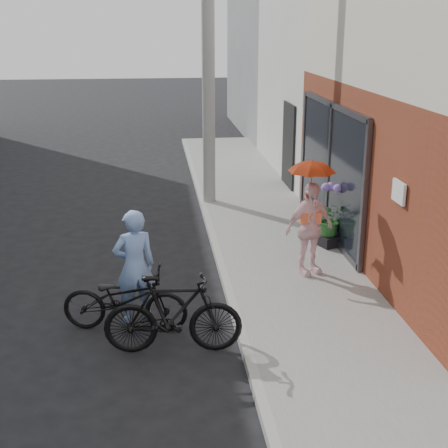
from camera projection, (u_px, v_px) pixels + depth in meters
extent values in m
plane|color=black|center=(170.00, 332.00, 8.49)|extent=(80.00, 80.00, 0.00)
cube|color=gray|center=(290.00, 266.00, 10.59)|extent=(2.20, 24.00, 0.12)
cube|color=#9E9E99|center=(222.00, 269.00, 10.46)|extent=(0.12, 24.00, 0.12)
cube|color=black|center=(330.00, 170.00, 11.72)|extent=(0.06, 3.80, 2.40)
cube|color=white|center=(399.00, 192.00, 8.46)|extent=(0.04, 0.40, 0.30)
cube|color=silver|center=(424.00, 42.00, 16.69)|extent=(8.00, 6.00, 7.00)
cube|color=slate|center=(346.00, 36.00, 23.31)|extent=(8.00, 8.00, 7.00)
cylinder|color=#9E9E99|center=(208.00, 47.00, 13.19)|extent=(0.28, 0.28, 7.00)
imported|color=#80A5E4|center=(135.00, 266.00, 8.59)|extent=(0.67, 0.53, 1.62)
imported|color=black|center=(125.00, 299.00, 8.42)|extent=(1.78, 0.89, 0.90)
imported|color=black|center=(173.00, 314.00, 7.82)|extent=(1.78, 0.62, 1.05)
imported|color=#FFD5DB|center=(309.00, 229.00, 9.93)|extent=(0.96, 0.68, 1.52)
imported|color=#C54017|center=(312.00, 163.00, 9.60)|extent=(0.71, 0.71, 0.62)
cube|color=black|center=(329.00, 240.00, 11.38)|extent=(0.48, 0.48, 0.20)
imported|color=#2A6428|center=(330.00, 219.00, 11.25)|extent=(0.57, 0.50, 0.64)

